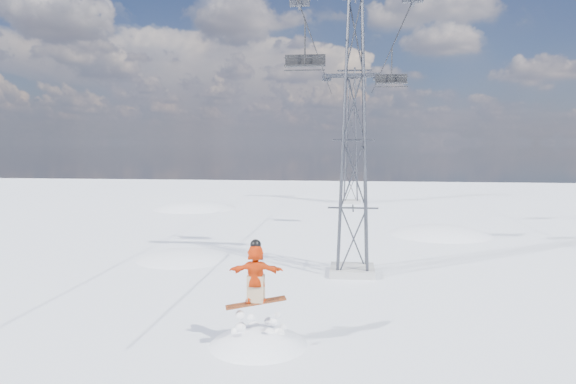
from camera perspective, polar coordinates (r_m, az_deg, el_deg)
name	(u,v)px	position (r m, az deg, el deg)	size (l,w,h in m)	color
ground	(323,351)	(13.95, 3.89, -17.24)	(120.00, 120.00, 0.00)	white
snow_terrain	(269,358)	(37.63, -2.11, -17.98)	(39.00, 37.00, 22.00)	white
lift_tower_near	(354,141)	(20.86, 7.32, 5.66)	(5.20, 1.80, 11.43)	#999999
lift_tower_far	(351,142)	(45.86, 7.05, 5.53)	(5.20, 1.80, 11.43)	#999999
haul_cables	(353,54)	(32.82, 7.26, 15.02)	(4.46, 51.00, 0.06)	black
lift_chair_near	(305,61)	(23.79, 1.90, 14.30)	(1.83, 0.53, 2.26)	black
lift_chair_mid	(391,80)	(30.96, 11.41, 12.13)	(1.83, 0.53, 2.27)	black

